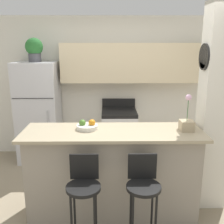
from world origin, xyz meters
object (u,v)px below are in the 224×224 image
(bar_stool_right, at_px, (143,188))
(fruit_bowl, at_px, (87,126))
(stove_range, at_px, (119,135))
(orchid_vase, at_px, (187,123))
(refrigerator, at_px, (39,112))
(potted_plant_on_fridge, at_px, (34,49))
(bar_stool_left, at_px, (84,188))

(bar_stool_right, distance_m, fruit_bowl, 0.98)
(stove_range, xyz_separation_m, orchid_vase, (0.73, -1.58, 0.71))
(refrigerator, xyz_separation_m, fruit_bowl, (0.98, -1.51, 0.23))
(bar_stool_right, distance_m, orchid_vase, 0.95)
(refrigerator, distance_m, fruit_bowl, 1.81)
(stove_range, height_order, potted_plant_on_fridge, potted_plant_on_fridge)
(bar_stool_right, bearing_deg, refrigerator, 126.80)
(orchid_vase, bearing_deg, bar_stool_right, -135.92)
(bar_stool_right, height_order, fruit_bowl, fruit_bowl)
(bar_stool_left, xyz_separation_m, fruit_bowl, (-0.00, 0.62, 0.46))
(stove_range, distance_m, bar_stool_left, 2.19)
(refrigerator, bearing_deg, stove_range, 0.28)
(refrigerator, xyz_separation_m, bar_stool_left, (0.99, -2.13, -0.24))
(refrigerator, distance_m, bar_stool_right, 2.67)
(refrigerator, bearing_deg, potted_plant_on_fridge, 119.90)
(stove_range, bearing_deg, bar_stool_right, -85.64)
(refrigerator, relative_size, bar_stool_left, 1.82)
(refrigerator, distance_m, bar_stool_left, 2.36)
(bar_stool_left, bearing_deg, bar_stool_right, 0.00)
(bar_stool_left, distance_m, fruit_bowl, 0.77)
(potted_plant_on_fridge, relative_size, fruit_bowl, 1.54)
(refrigerator, distance_m, stove_range, 1.49)
(stove_range, xyz_separation_m, potted_plant_on_fridge, (-1.43, -0.01, 1.52))
(bar_stool_right, bearing_deg, orchid_vase, 44.08)
(stove_range, relative_size, bar_stool_right, 1.10)
(refrigerator, relative_size, stove_range, 1.65)
(refrigerator, bearing_deg, bar_stool_right, -53.20)
(stove_range, distance_m, potted_plant_on_fridge, 2.09)
(orchid_vase, bearing_deg, fruit_bowl, 176.58)
(bar_stool_left, bearing_deg, fruit_bowl, 90.23)
(stove_range, xyz_separation_m, bar_stool_left, (-0.44, -2.13, 0.19))
(potted_plant_on_fridge, bearing_deg, orchid_vase, -36.15)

